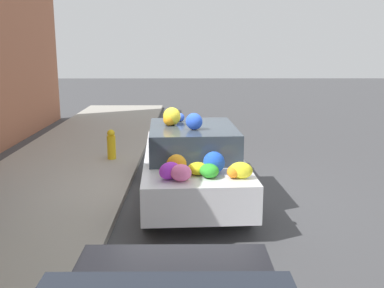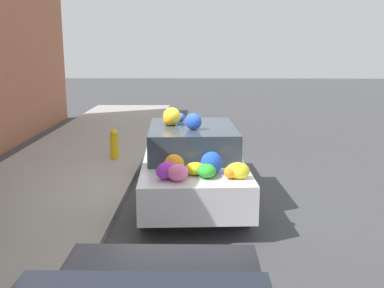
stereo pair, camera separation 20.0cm
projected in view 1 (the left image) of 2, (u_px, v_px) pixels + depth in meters
name	position (u px, v px, depth m)	size (l,w,h in m)	color
ground_plane	(186.00, 197.00, 8.22)	(60.00, 60.00, 0.00)	#424244
sidewalk_curb	(38.00, 195.00, 8.19)	(24.00, 3.20, 0.11)	#9E998E
fire_hydrant	(111.00, 144.00, 10.47)	(0.20, 0.20, 0.70)	gold
art_car	(192.00, 160.00, 8.01)	(4.24, 1.91, 1.66)	silver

